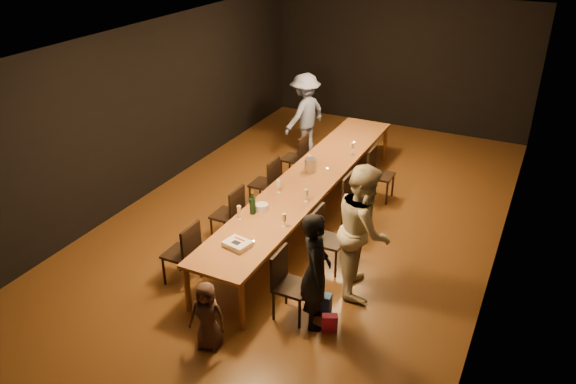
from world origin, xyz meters
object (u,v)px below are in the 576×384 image
at_px(chair_left_1, 227,214).
at_px(man_blue, 305,114).
at_px(woman_tan, 363,229).
at_px(plate_stack, 262,207).
at_px(chair_right_0, 293,286).
at_px(chair_left_0, 181,253).
at_px(chair_right_3, 381,175).
at_px(birthday_cake, 237,244).
at_px(child, 207,316).
at_px(table, 309,180).
at_px(champagne_bottle, 252,202).
at_px(chair_left_2, 264,183).
at_px(chair_right_2, 358,204).
at_px(ice_bucket, 310,165).
at_px(woman_birthday, 316,271).
at_px(chair_left_3, 294,158).
at_px(chair_right_1, 329,240).

distance_m(chair_left_1, man_blue, 3.78).
xyz_separation_m(woman_tan, plate_stack, (-1.59, 0.12, -0.12)).
bearing_deg(chair_right_0, woman_tan, 149.52).
bearing_deg(man_blue, chair_left_0, 20.61).
relative_size(woman_tan, man_blue, 1.08).
relative_size(chair_right_3, woman_tan, 0.51).
height_order(chair_left_1, birthday_cake, chair_left_1).
relative_size(child, birthday_cake, 2.41).
height_order(table, chair_left_0, chair_left_0).
relative_size(chair_right_3, champagne_bottle, 2.51).
bearing_deg(table, child, -86.69).
height_order(chair_left_2, champagne_bottle, champagne_bottle).
relative_size(chair_right_2, chair_left_1, 1.00).
bearing_deg(chair_right_3, ice_bucket, -44.49).
xyz_separation_m(table, chair_right_3, (0.85, 1.20, -0.24)).
xyz_separation_m(table, woman_birthday, (1.15, -2.39, 0.08)).
distance_m(plate_stack, ice_bucket, 1.56).
bearing_deg(chair_left_3, child, -167.04).
distance_m(chair_right_1, chair_right_2, 1.20).
bearing_deg(chair_right_1, chair_left_0, -54.78).
xyz_separation_m(chair_right_2, chair_right_3, (0.00, 1.20, 0.00)).
bearing_deg(ice_bucket, man_blue, 116.59).
bearing_deg(chair_right_3, child, -8.25).
bearing_deg(chair_left_0, woman_birthday, -89.68).
height_order(woman_birthday, man_blue, man_blue).
height_order(chair_left_1, chair_left_2, same).
bearing_deg(champagne_bottle, chair_right_2, 52.78).
relative_size(table, woman_birthday, 3.85).
height_order(chair_right_1, child, chair_right_1).
height_order(chair_left_0, chair_left_2, same).
relative_size(chair_left_1, man_blue, 0.55).
relative_size(chair_left_2, woman_tan, 0.51).
height_order(chair_left_3, birthday_cake, chair_left_3).
distance_m(chair_left_0, chair_left_2, 2.40).
xyz_separation_m(woman_birthday, child, (-0.96, -0.94, -0.33)).
xyz_separation_m(chair_left_0, birthday_cake, (0.85, 0.10, 0.32)).
height_order(table, ice_bucket, ice_bucket).
distance_m(chair_right_1, chair_left_1, 1.70).
xyz_separation_m(table, chair_left_0, (-0.85, -2.40, -0.24)).
relative_size(chair_right_0, chair_right_3, 1.00).
distance_m(man_blue, birthday_cake, 5.00).
height_order(chair_left_2, child, chair_left_2).
distance_m(chair_left_1, champagne_bottle, 0.80).
bearing_deg(chair_left_1, woman_tan, -96.02).
height_order(chair_left_1, plate_stack, chair_left_1).
relative_size(chair_right_0, chair_left_3, 1.00).
bearing_deg(chair_right_0, chair_right_2, 180.00).
xyz_separation_m(chair_right_1, woman_birthday, (0.30, -1.19, 0.31)).
distance_m(man_blue, plate_stack, 4.01).
bearing_deg(chair_left_3, chair_left_2, -180.00).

